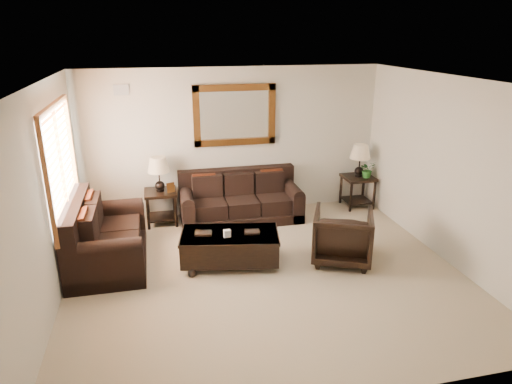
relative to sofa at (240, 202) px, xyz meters
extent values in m
cube|color=gray|center=(-0.03, -2.07, -0.32)|extent=(5.50, 5.00, 0.01)
cube|color=white|center=(-0.03, -2.07, 2.38)|extent=(5.50, 5.00, 0.01)
cube|color=beige|center=(-0.03, 0.43, 1.03)|extent=(5.50, 0.01, 2.70)
cube|color=beige|center=(-0.03, -4.57, 1.03)|extent=(5.50, 0.01, 2.70)
cube|color=beige|center=(-2.78, -2.07, 1.03)|extent=(0.01, 5.00, 2.70)
cube|color=beige|center=(2.72, -2.07, 1.03)|extent=(0.01, 5.00, 2.70)
cube|color=white|center=(-2.76, -1.17, 1.23)|extent=(0.01, 1.80, 1.50)
cube|color=brown|center=(-2.73, -1.17, 2.02)|extent=(0.06, 1.96, 0.08)
cube|color=brown|center=(-2.73, -1.17, 0.44)|extent=(0.06, 1.96, 0.08)
cube|color=brown|center=(-2.73, -2.11, 1.23)|extent=(0.06, 0.08, 1.50)
cube|color=brown|center=(-2.73, -0.23, 1.23)|extent=(0.06, 0.08, 1.50)
cube|color=brown|center=(-2.73, -1.17, 1.23)|extent=(0.05, 0.05, 1.50)
cube|color=#46230E|center=(0.00, 0.39, 1.53)|extent=(1.50, 0.06, 1.10)
cube|color=white|center=(0.00, 0.41, 1.53)|extent=(1.26, 0.01, 0.86)
cube|color=#999999|center=(-1.93, 0.41, 2.03)|extent=(0.25, 0.02, 0.18)
cube|color=black|center=(0.00, -0.06, -0.23)|extent=(2.17, 0.94, 0.18)
cube|color=black|center=(0.00, 0.30, 0.34)|extent=(2.17, 0.22, 0.44)
cube|color=black|center=(-0.58, -0.08, -0.01)|extent=(0.55, 0.77, 0.27)
cube|color=black|center=(0.00, -0.08, -0.01)|extent=(0.55, 0.77, 0.27)
cube|color=black|center=(0.58, -0.08, -0.01)|extent=(0.55, 0.77, 0.27)
cube|color=black|center=(-0.98, -0.06, -0.06)|extent=(0.22, 0.94, 0.52)
cylinder|color=black|center=(-0.98, -0.06, 0.20)|extent=(0.22, 0.92, 0.22)
cube|color=black|center=(0.98, -0.06, -0.06)|extent=(0.22, 0.94, 0.52)
cylinder|color=black|center=(0.98, -0.06, 0.20)|extent=(0.22, 0.92, 0.22)
cube|color=#63230D|center=(-0.63, 0.12, 0.34)|extent=(0.41, 0.18, 0.43)
cube|color=#63230D|center=(0.63, 0.12, 0.34)|extent=(0.41, 0.18, 0.43)
cube|color=black|center=(-2.23, -1.24, -0.22)|extent=(1.06, 1.78, 0.20)
cube|color=black|center=(-2.64, -1.24, 0.43)|extent=(0.24, 1.78, 0.50)
cube|color=black|center=(-2.21, -1.56, 0.03)|extent=(0.87, 0.62, 0.30)
cube|color=black|center=(-2.21, -0.92, 0.03)|extent=(0.87, 0.62, 0.30)
cube|color=black|center=(-2.23, -2.01, -0.03)|extent=(1.06, 0.24, 0.59)
cylinder|color=black|center=(-2.23, -2.01, 0.27)|extent=(1.04, 0.24, 0.24)
cube|color=black|center=(-2.23, -0.47, -0.03)|extent=(1.06, 0.24, 0.59)
cylinder|color=black|center=(-2.23, -0.47, 0.27)|extent=(1.04, 0.24, 0.24)
cube|color=#63230D|center=(-2.43, -1.62, 0.42)|extent=(0.21, 0.47, 0.48)
cube|color=#63230D|center=(-2.43, -0.86, 0.42)|extent=(0.21, 0.47, 0.48)
cube|color=black|center=(-1.41, 0.11, 0.26)|extent=(0.56, 0.56, 0.05)
cube|color=black|center=(-1.41, 0.11, -0.20)|extent=(0.48, 0.48, 0.03)
cylinder|color=black|center=(-1.65, -0.13, -0.04)|extent=(0.05, 0.05, 0.56)
cylinder|color=black|center=(-1.17, -0.13, -0.04)|extent=(0.05, 0.05, 0.56)
cylinder|color=black|center=(-1.65, 0.35, -0.04)|extent=(0.05, 0.05, 0.56)
cylinder|color=black|center=(-1.17, 0.35, -0.04)|extent=(0.05, 0.05, 0.56)
sphere|color=black|center=(-1.41, 0.11, 0.39)|extent=(0.17, 0.17, 0.17)
cylinder|color=black|center=(-1.41, 0.11, 0.57)|extent=(0.02, 0.02, 0.37)
cone|color=tan|center=(-1.41, 0.11, 0.78)|extent=(0.39, 0.39, 0.26)
cube|color=#46230E|center=(-1.23, 0.01, 0.37)|extent=(0.15, 0.10, 0.17)
cube|color=black|center=(2.37, 0.10, 0.27)|extent=(0.57, 0.57, 0.05)
cube|color=black|center=(2.37, 0.10, -0.20)|extent=(0.48, 0.48, 0.03)
cylinder|color=black|center=(2.13, -0.14, -0.04)|extent=(0.05, 0.05, 0.57)
cylinder|color=black|center=(2.61, -0.14, -0.04)|extent=(0.05, 0.05, 0.57)
cylinder|color=black|center=(2.13, 0.35, -0.04)|extent=(0.05, 0.05, 0.57)
cylinder|color=black|center=(2.61, 0.35, -0.04)|extent=(0.05, 0.05, 0.57)
sphere|color=black|center=(2.37, 0.10, 0.40)|extent=(0.18, 0.18, 0.18)
cylinder|color=black|center=(2.37, 0.10, 0.59)|extent=(0.02, 0.02, 0.37)
cone|color=tan|center=(2.37, 0.10, 0.79)|extent=(0.39, 0.39, 0.27)
sphere|color=black|center=(-1.07, -1.93, -0.27)|extent=(0.13, 0.13, 0.13)
sphere|color=black|center=(0.12, -1.93, -0.27)|extent=(0.13, 0.13, 0.13)
sphere|color=black|center=(-1.07, -1.39, -0.27)|extent=(0.13, 0.13, 0.13)
sphere|color=black|center=(0.12, -1.39, -0.27)|extent=(0.13, 0.13, 0.13)
cube|color=black|center=(-0.48, -1.66, -0.03)|extent=(1.51, 0.99, 0.39)
cube|color=black|center=(-0.48, -1.66, 0.14)|extent=(1.54, 1.01, 0.04)
cube|color=black|center=(-0.85, -1.61, 0.18)|extent=(0.26, 0.20, 0.03)
cube|color=black|center=(-0.15, -1.72, 0.18)|extent=(0.24, 0.19, 0.03)
cube|color=white|center=(-0.53, -1.77, 0.22)|extent=(0.10, 0.07, 0.11)
imported|color=black|center=(1.18, -1.94, 0.11)|extent=(1.10, 1.07, 0.87)
imported|color=#1D531C|center=(2.49, 0.00, 0.42)|extent=(0.33, 0.36, 0.25)
camera|label=1|loc=(-1.46, -7.68, 2.96)|focal=32.00mm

